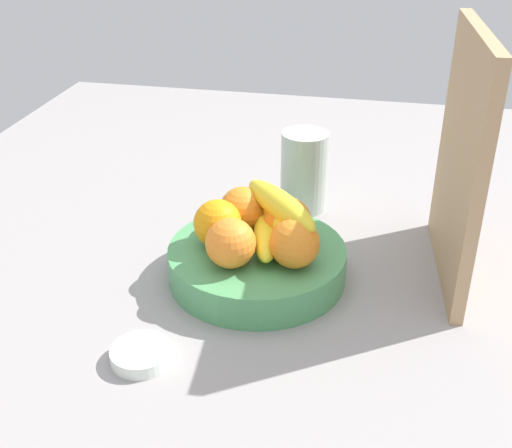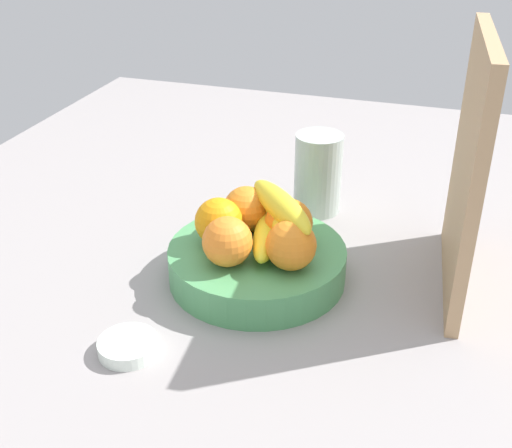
% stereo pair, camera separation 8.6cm
% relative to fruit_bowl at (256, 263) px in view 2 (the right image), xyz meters
% --- Properties ---
extents(ground_plane, '(1.80, 1.40, 0.03)m').
position_rel_fruit_bowl_xyz_m(ground_plane, '(0.02, 0.00, -0.04)').
color(ground_plane, gray).
extents(fruit_bowl, '(0.26, 0.26, 0.05)m').
position_rel_fruit_bowl_xyz_m(fruit_bowl, '(0.00, 0.00, 0.00)').
color(fruit_bowl, '#4D985C').
rests_on(fruit_bowl, ground_plane).
extents(orange_front_left, '(0.07, 0.07, 0.07)m').
position_rel_fruit_bowl_xyz_m(orange_front_left, '(0.05, -0.02, 0.06)').
color(orange_front_left, orange).
rests_on(orange_front_left, fruit_bowl).
extents(orange_front_right, '(0.07, 0.07, 0.07)m').
position_rel_fruit_bowl_xyz_m(orange_front_right, '(0.03, 0.06, 0.06)').
color(orange_front_right, orange).
rests_on(orange_front_right, fruit_bowl).
extents(orange_center, '(0.07, 0.07, 0.07)m').
position_rel_fruit_bowl_xyz_m(orange_center, '(-0.03, 0.04, 0.06)').
color(orange_center, orange).
rests_on(orange_center, fruit_bowl).
extents(orange_back_left, '(0.07, 0.07, 0.07)m').
position_rel_fruit_bowl_xyz_m(orange_back_left, '(-0.05, -0.03, 0.06)').
color(orange_back_left, orange).
rests_on(orange_back_left, fruit_bowl).
extents(orange_back_right, '(0.07, 0.07, 0.07)m').
position_rel_fruit_bowl_xyz_m(orange_back_right, '(0.00, -0.06, 0.06)').
color(orange_back_right, orange).
rests_on(orange_back_right, fruit_bowl).
extents(banana_bunch, '(0.18, 0.14, 0.08)m').
position_rel_fruit_bowl_xyz_m(banana_bunch, '(-0.02, 0.02, 0.07)').
color(banana_bunch, yellow).
rests_on(banana_bunch, fruit_bowl).
extents(cutting_board, '(0.28, 0.04, 0.36)m').
position_rel_fruit_bowl_xyz_m(cutting_board, '(-0.08, 0.28, 0.15)').
color(cutting_board, tan).
rests_on(cutting_board, ground_plane).
extents(thermos_tumbler, '(0.08, 0.08, 0.14)m').
position_rel_fruit_bowl_xyz_m(thermos_tumbler, '(-0.24, 0.04, 0.05)').
color(thermos_tumbler, '#B0BFB6').
rests_on(thermos_tumbler, ground_plane).
extents(jar_lid, '(0.08, 0.08, 0.02)m').
position_rel_fruit_bowl_xyz_m(jar_lid, '(0.21, -0.10, -0.02)').
color(jar_lid, white).
rests_on(jar_lid, ground_plane).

